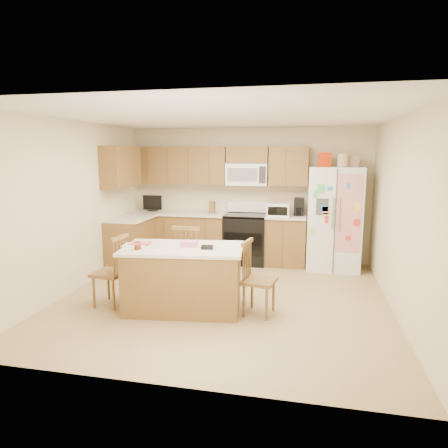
% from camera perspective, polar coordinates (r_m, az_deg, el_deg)
% --- Properties ---
extents(ground, '(4.50, 4.50, 0.00)m').
position_cam_1_polar(ground, '(5.76, 0.03, -10.49)').
color(ground, olive).
rests_on(ground, ground).
extents(room_shell, '(4.60, 4.60, 2.52)m').
position_cam_1_polar(room_shell, '(5.43, 0.03, 3.91)').
color(room_shell, beige).
rests_on(room_shell, ground).
extents(cabinetry, '(3.36, 1.56, 2.15)m').
position_cam_1_polar(cabinetry, '(7.47, -4.49, 1.44)').
color(cabinetry, olive).
rests_on(cabinetry, ground).
extents(stove, '(0.76, 0.65, 1.13)m').
position_cam_1_polar(stove, '(7.47, 3.12, -1.98)').
color(stove, black).
rests_on(stove, ground).
extents(refrigerator, '(0.90, 0.79, 2.04)m').
position_cam_1_polar(refrigerator, '(7.26, 15.43, 0.91)').
color(refrigerator, white).
rests_on(refrigerator, ground).
extents(island, '(1.63, 1.08, 0.93)m').
position_cam_1_polar(island, '(5.27, -5.81, -7.65)').
color(island, olive).
rests_on(island, ground).
extents(windsor_chair_left, '(0.43, 0.45, 0.97)m').
position_cam_1_polar(windsor_chair_left, '(5.56, -15.75, -6.68)').
color(windsor_chair_left, olive).
rests_on(windsor_chair_left, ground).
extents(windsor_chair_back, '(0.46, 0.44, 1.01)m').
position_cam_1_polar(windsor_chair_back, '(5.88, -4.88, -5.23)').
color(windsor_chair_back, olive).
rests_on(windsor_chair_back, ground).
extents(windsor_chair_right, '(0.45, 0.47, 0.95)m').
position_cam_1_polar(windsor_chair_right, '(5.09, 4.78, -7.97)').
color(windsor_chair_right, olive).
rests_on(windsor_chair_right, ground).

